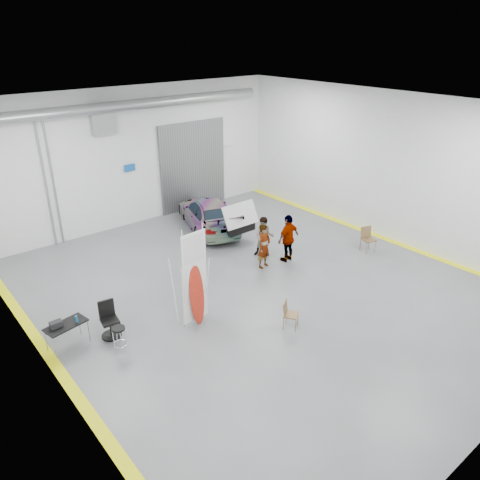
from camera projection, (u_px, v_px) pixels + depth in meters
ground at (258, 287)px, 16.09m from camera, size 16.00×16.00×0.00m
room_shell at (222, 157)px, 16.10m from camera, size 14.02×16.18×6.01m
sedan_car at (209, 214)px, 20.57m from camera, size 3.36×5.07×1.36m
person_a at (264, 246)px, 17.15m from camera, size 0.68×0.52×1.68m
person_b at (264, 237)px, 18.03m from camera, size 0.98×0.97×1.60m
person_c at (288, 238)px, 17.58m from camera, size 1.12×0.54×1.87m
surfboard_display at (195, 286)px, 13.64m from camera, size 0.89×0.29×3.15m
folding_chair_near at (291, 320)px, 13.84m from camera, size 0.56×0.61×0.87m
folding_chair_far at (368, 244)px, 18.57m from camera, size 0.58×0.61×0.99m
shop_stool at (120, 339)px, 12.78m from camera, size 0.39×0.39×0.77m
work_table at (63, 325)px, 12.83m from camera, size 1.21×0.76×0.92m
office_chair at (109, 322)px, 13.39m from camera, size 0.58×0.58×1.09m
trunk_lid at (239, 212)px, 18.80m from camera, size 1.59×0.96×0.04m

